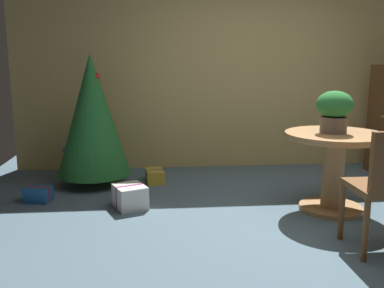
% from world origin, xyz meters
% --- Properties ---
extents(ground_plane, '(6.60, 6.60, 0.00)m').
position_xyz_m(ground_plane, '(0.00, 0.00, 0.00)').
color(ground_plane, slate).
extents(back_wall_panel, '(6.00, 0.10, 2.60)m').
position_xyz_m(back_wall_panel, '(0.00, 2.20, 1.30)').
color(back_wall_panel, tan).
rests_on(back_wall_panel, ground_plane).
extents(round_dining_table, '(0.92, 0.92, 0.74)m').
position_xyz_m(round_dining_table, '(0.43, 0.36, 0.49)').
color(round_dining_table, '#B27F4C').
rests_on(round_dining_table, ground_plane).
extents(flower_vase, '(0.33, 0.33, 0.39)m').
position_xyz_m(flower_vase, '(0.41, 0.37, 0.96)').
color(flower_vase, '#665B51').
rests_on(flower_vase, round_dining_table).
extents(holiday_tree, '(0.82, 0.82, 1.47)m').
position_xyz_m(holiday_tree, '(-1.92, 1.44, 0.80)').
color(holiday_tree, brown).
rests_on(holiday_tree, ground_plane).
extents(gift_box_gold, '(0.23, 0.34, 0.15)m').
position_xyz_m(gift_box_gold, '(-1.24, 1.46, 0.07)').
color(gift_box_gold, gold).
rests_on(gift_box_gold, ground_plane).
extents(gift_box_cream, '(0.37, 0.39, 0.22)m').
position_xyz_m(gift_box_cream, '(-1.48, 0.60, 0.11)').
color(gift_box_cream, silver).
rests_on(gift_box_cream, ground_plane).
extents(gift_box_blue, '(0.28, 0.23, 0.15)m').
position_xyz_m(gift_box_blue, '(-2.41, 0.86, 0.08)').
color(gift_box_blue, '#1E569E').
rests_on(gift_box_blue, ground_plane).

